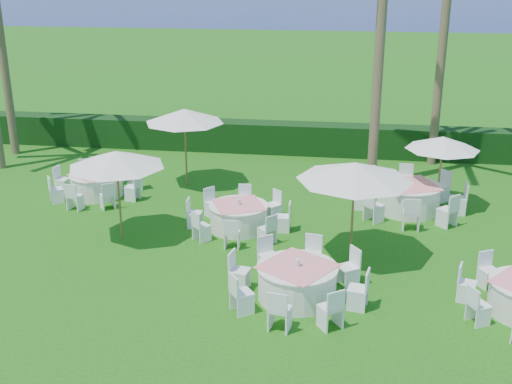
# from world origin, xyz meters

# --- Properties ---
(ground) EXTENTS (120.00, 120.00, 0.00)m
(ground) POSITION_xyz_m (0.00, 0.00, 0.00)
(ground) COLOR #145C0F
(ground) RESTS_ON ground
(hedge) EXTENTS (34.00, 1.00, 1.20)m
(hedge) POSITION_xyz_m (0.00, 12.00, 0.60)
(hedge) COLOR black
(hedge) RESTS_ON ground
(ocean) EXTENTS (260.00, 260.00, 0.00)m
(ocean) POSITION_xyz_m (0.00, 102.00, 0.00)
(ocean) COLOR #07144C
(ocean) RESTS_ON ground
(banquet_table_b) EXTENTS (3.23, 3.23, 0.97)m
(banquet_table_b) POSITION_xyz_m (1.06, 0.24, 0.43)
(banquet_table_b) COLOR white
(banquet_table_b) RESTS_ON ground
(banquet_table_d) EXTENTS (3.02, 3.02, 0.92)m
(banquet_table_d) POSITION_xyz_m (-6.01, 6.07, 0.40)
(banquet_table_d) COLOR white
(banquet_table_d) RESTS_ON ground
(banquet_table_e) EXTENTS (2.97, 2.97, 0.91)m
(banquet_table_e) POSITION_xyz_m (-0.94, 4.01, 0.39)
(banquet_table_e) COLOR white
(banquet_table_e) RESTS_ON ground
(banquet_table_f) EXTENTS (3.43, 3.43, 1.03)m
(banquet_table_f) POSITION_xyz_m (3.98, 6.17, 0.45)
(banquet_table_f) COLOR white
(banquet_table_f) RESTS_ON ground
(umbrella_a) EXTENTS (2.62, 2.62, 2.52)m
(umbrella_a) POSITION_xyz_m (-4.06, 2.91, 2.30)
(umbrella_a) COLOR brown
(umbrella_a) RESTS_ON ground
(umbrella_b) EXTENTS (2.92, 2.92, 2.62)m
(umbrella_b) POSITION_xyz_m (2.25, 2.49, 2.39)
(umbrella_b) COLOR brown
(umbrella_b) RESTS_ON ground
(umbrella_c) EXTENTS (2.65, 2.65, 2.67)m
(umbrella_c) POSITION_xyz_m (-3.36, 7.54, 2.44)
(umbrella_c) COLOR brown
(umbrella_c) RESTS_ON ground
(umbrella_d) EXTENTS (2.25, 2.25, 2.28)m
(umbrella_d) POSITION_xyz_m (4.91, 6.61, 2.08)
(umbrella_d) COLOR brown
(umbrella_d) RESTS_ON ground
(palm_c) EXTENTS (4.14, 4.40, 10.85)m
(palm_c) POSITION_xyz_m (2.91, 8.19, 5.90)
(palm_c) COLOR brown
(palm_c) RESTS_ON ground
(palm_d) EXTENTS (4.40, 3.99, 8.60)m
(palm_d) POSITION_xyz_m (5.25, 11.30, 4.75)
(palm_d) COLOR brown
(palm_d) RESTS_ON ground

